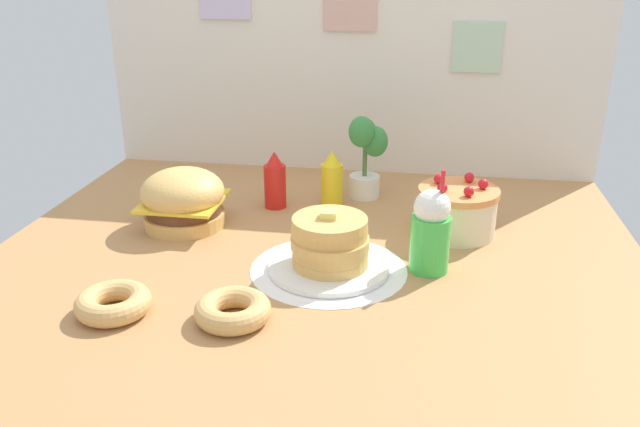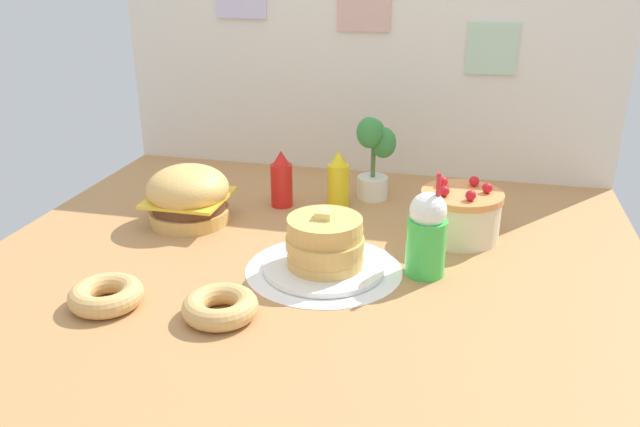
% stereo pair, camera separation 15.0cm
% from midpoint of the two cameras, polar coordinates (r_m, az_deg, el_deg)
% --- Properties ---
extents(ground_plane, '(2.20, 1.96, 0.02)m').
position_cam_midpoint_polar(ground_plane, '(2.14, 1.13, -4.37)').
color(ground_plane, '#B27F4C').
extents(back_wall, '(2.20, 0.04, 0.99)m').
position_cam_midpoint_polar(back_wall, '(2.90, 5.37, 13.29)').
color(back_wall, silver).
rests_on(back_wall, ground_plane).
extents(doily_mat, '(0.50, 0.50, 0.00)m').
position_cam_midpoint_polar(doily_mat, '(2.07, 2.43, -5.00)').
color(doily_mat, white).
rests_on(doily_mat, ground_plane).
extents(burger, '(0.30, 0.30, 0.22)m').
position_cam_midpoint_polar(burger, '(2.42, -9.84, 1.54)').
color(burger, '#DBA859').
rests_on(burger, ground_plane).
extents(pancake_stack, '(0.39, 0.39, 0.20)m').
position_cam_midpoint_polar(pancake_stack, '(2.03, 2.55, -3.02)').
color(pancake_stack, white).
rests_on(pancake_stack, doily_mat).
extents(layer_cake, '(0.29, 0.29, 0.21)m').
position_cam_midpoint_polar(layer_cake, '(2.33, 14.16, -0.09)').
color(layer_cake, beige).
rests_on(layer_cake, ground_plane).
extents(ketchup_bottle, '(0.09, 0.09, 0.23)m').
position_cam_midpoint_polar(ketchup_bottle, '(2.55, -1.74, 2.92)').
color(ketchup_bottle, red).
rests_on(ketchup_bottle, ground_plane).
extents(mustard_bottle, '(0.09, 0.09, 0.23)m').
position_cam_midpoint_polar(mustard_bottle, '(2.55, 3.33, 2.89)').
color(mustard_bottle, yellow).
rests_on(mustard_bottle, ground_plane).
extents(cream_soda_cup, '(0.13, 0.13, 0.34)m').
position_cam_midpoint_polar(cream_soda_cup, '(2.03, 11.52, -1.86)').
color(cream_soda_cup, green).
rests_on(cream_soda_cup, ground_plane).
extents(donut_pink_glaze, '(0.21, 0.21, 0.06)m').
position_cam_midpoint_polar(donut_pink_glaze, '(1.93, -16.31, -6.95)').
color(donut_pink_glaze, tan).
rests_on(donut_pink_glaze, ground_plane).
extents(donut_chocolate, '(0.21, 0.21, 0.06)m').
position_cam_midpoint_polar(donut_chocolate, '(1.81, -6.47, -8.18)').
color(donut_chocolate, tan).
rests_on(donut_chocolate, ground_plane).
extents(potted_plant, '(0.16, 0.14, 0.35)m').
position_cam_midpoint_polar(potted_plant, '(2.62, 6.46, 5.18)').
color(potted_plant, white).
rests_on(potted_plant, ground_plane).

